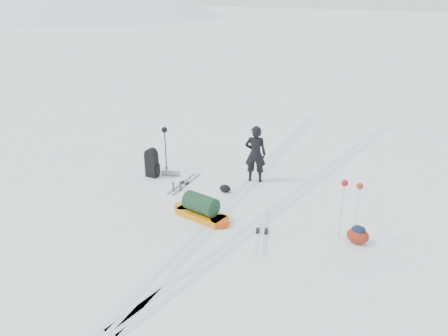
{
  "coord_description": "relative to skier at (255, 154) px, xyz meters",
  "views": [
    {
      "loc": [
        4.67,
        -8.91,
        5.28
      ],
      "look_at": [
        -0.24,
        0.16,
        0.95
      ],
      "focal_mm": 35.0,
      "sensor_mm": 36.0,
      "label": 1
    }
  ],
  "objects": [
    {
      "name": "ground",
      "position": [
        0.07,
        -1.73,
        -0.84
      ],
      "size": [
        200.0,
        200.0,
        0.0
      ],
      "primitive_type": "plane",
      "color": "white",
      "rests_on": "ground"
    },
    {
      "name": "ski_tracks",
      "position": [
        0.69,
        -0.86,
        -0.83
      ],
      "size": [
        3.38,
        17.97,
        0.01
      ],
      "color": "silver",
      "rests_on": "ground"
    },
    {
      "name": "skier",
      "position": [
        0.0,
        0.0,
        0.0
      ],
      "size": [
        0.71,
        0.57,
        1.68
      ],
      "primitive_type": "imported",
      "rotation": [
        0.0,
        0.0,
        3.46
      ],
      "color": "black",
      "rests_on": "ground"
    },
    {
      "name": "pulk_sled",
      "position": [
        -0.23,
        -2.62,
        -0.6
      ],
      "size": [
        1.67,
        0.71,
        0.62
      ],
      "rotation": [
        0.0,
        0.0,
        -0.15
      ],
      "color": "orange",
      "rests_on": "ground"
    },
    {
      "name": "expedition_rucksack",
      "position": [
        -2.76,
        -1.12,
        -0.43
      ],
      "size": [
        0.9,
        0.6,
        0.89
      ],
      "rotation": [
        0.0,
        0.0,
        0.04
      ],
      "color": "black",
      "rests_on": "ground"
    },
    {
      "name": "ski_poles_black",
      "position": [
        -2.68,
        -0.63,
        0.32
      ],
      "size": [
        0.17,
        0.18,
        1.42
      ],
      "rotation": [
        0.0,
        0.0,
        -0.11
      ],
      "color": "black",
      "rests_on": "ground"
    },
    {
      "name": "ski_poles_silver",
      "position": [
        3.14,
        -1.96,
        0.37
      ],
      "size": [
        0.46,
        0.15,
        1.45
      ],
      "rotation": [
        0.0,
        0.0,
        0.17
      ],
      "color": "#B3B5BA",
      "rests_on": "ground"
    },
    {
      "name": "touring_skis_grey",
      "position": [
        -1.68,
        -1.16,
        -0.83
      ],
      "size": [
        0.35,
        1.61,
        0.06
      ],
      "rotation": [
        0.0,
        0.0,
        1.64
      ],
      "color": "gray",
      "rests_on": "ground"
    },
    {
      "name": "touring_skis_white",
      "position": [
        1.36,
        -2.56,
        -0.82
      ],
      "size": [
        0.96,
        1.93,
        0.07
      ],
      "rotation": [
        0.0,
        0.0,
        -1.21
      ],
      "color": "silver",
      "rests_on": "ground"
    },
    {
      "name": "rope_coil",
      "position": [
        -0.3,
        -2.51,
        -0.81
      ],
      "size": [
        0.48,
        0.48,
        0.06
      ],
      "rotation": [
        0.0,
        0.0,
        -0.01
      ],
      "color": "#60C6E9",
      "rests_on": "ground"
    },
    {
      "name": "small_daypack",
      "position": [
        3.39,
        -1.94,
        -0.64
      ],
      "size": [
        0.6,
        0.55,
        0.42
      ],
      "rotation": [
        0.0,
        0.0,
        -0.46
      ],
      "color": "maroon",
      "rests_on": "ground"
    },
    {
      "name": "thermos_pair",
      "position": [
        -1.62,
        -1.64,
        -0.71
      ],
      "size": [
        0.21,
        0.21,
        0.27
      ],
      "rotation": [
        0.0,
        0.0,
        -0.01
      ],
      "color": "#54585B",
      "rests_on": "ground"
    },
    {
      "name": "stuff_sack",
      "position": [
        -0.41,
        -1.06,
        -0.74
      ],
      "size": [
        0.33,
        0.25,
        0.2
      ],
      "rotation": [
        0.0,
        0.0,
        -0.0
      ],
      "color": "black",
      "rests_on": "ground"
    }
  ]
}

